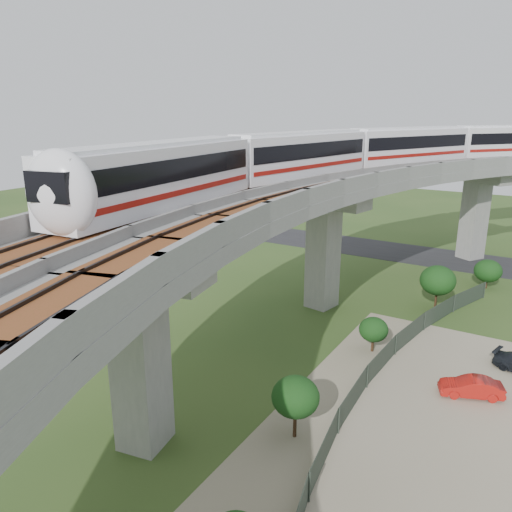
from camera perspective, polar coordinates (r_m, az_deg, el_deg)
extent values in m
plane|color=#2F4C1E|center=(34.11, -1.31, -10.99)|extent=(160.00, 160.00, 0.00)
cube|color=gray|center=(28.32, 22.24, -18.56)|extent=(18.00, 26.00, 0.04)
cube|color=#232326|center=(59.93, 14.32, 0.69)|extent=(60.00, 8.00, 0.03)
cube|color=#99968E|center=(58.86, 23.63, 3.74)|extent=(2.86, 2.93, 8.40)
cube|color=#99968E|center=(58.12, 24.17, 8.36)|extent=(7.21, 5.74, 1.20)
cube|color=#99968E|center=(40.74, 7.66, -0.14)|extent=(2.35, 2.51, 8.40)
cube|color=#99968E|center=(39.66, 7.92, 6.52)|extent=(7.31, 3.58, 1.20)
cube|color=#99968E|center=(24.45, -13.05, -12.07)|extent=(2.35, 2.51, 8.40)
cube|color=#99968E|center=(22.60, -13.82, -1.29)|extent=(7.31, 3.58, 1.20)
cube|color=gray|center=(53.31, 20.37, 9.25)|extent=(16.42, 20.91, 0.80)
cube|color=gray|center=(55.93, 16.94, 10.77)|extent=(8.66, 17.08, 1.00)
cube|color=gray|center=(50.74, 24.33, 9.54)|extent=(8.66, 17.08, 1.00)
cube|color=brown|center=(54.62, 18.57, 10.05)|extent=(10.68, 18.08, 0.12)
cube|color=black|center=(54.61, 18.59, 10.18)|extent=(9.69, 17.59, 0.12)
cube|color=brown|center=(51.97, 22.35, 9.40)|extent=(10.68, 18.08, 0.12)
cube|color=black|center=(51.95, 22.36, 9.53)|extent=(9.69, 17.59, 0.12)
cube|color=gray|center=(38.42, 6.90, 7.76)|extent=(11.77, 20.03, 0.80)
cube|color=gray|center=(40.79, 1.83, 9.64)|extent=(3.22, 18.71, 1.00)
cube|color=gray|center=(36.15, 12.71, 8.38)|extent=(3.22, 18.71, 1.00)
cube|color=brown|center=(39.59, 4.24, 8.75)|extent=(5.44, 19.05, 0.12)
cube|color=black|center=(39.57, 4.24, 8.93)|extent=(4.35, 18.88, 0.12)
cube|color=brown|center=(37.21, 9.78, 8.08)|extent=(5.44, 19.05, 0.12)
cube|color=black|center=(37.19, 9.79, 8.26)|extent=(4.35, 18.88, 0.12)
cube|color=gray|center=(23.36, -12.14, 1.95)|extent=(11.77, 20.03, 0.80)
cube|color=gray|center=(25.82, -20.19, 4.71)|extent=(3.22, 18.71, 1.00)
cube|color=gray|center=(21.04, -2.56, 3.25)|extent=(3.22, 18.71, 1.00)
cube|color=brown|center=(24.55, -16.45, 3.44)|extent=(5.44, 19.05, 0.12)
cube|color=black|center=(24.53, -16.47, 3.71)|extent=(4.35, 18.88, 0.12)
cube|color=brown|center=(22.10, -7.49, 2.59)|extent=(5.44, 19.05, 0.12)
cube|color=black|center=(22.07, -7.50, 2.89)|extent=(4.35, 18.88, 0.12)
cube|color=white|center=(27.66, -10.79, 8.96)|extent=(3.92, 15.17, 3.20)
cube|color=white|center=(27.50, -10.98, 12.47)|extent=(3.32, 14.38, 0.22)
cube|color=black|center=(27.61, -10.84, 9.88)|extent=(3.93, 14.58, 1.15)
cube|color=#9E160F|center=(27.76, -10.71, 7.42)|extent=(3.93, 14.58, 0.30)
cube|color=black|center=(27.88, -10.63, 5.98)|extent=(2.94, 12.86, 0.28)
cube|color=white|center=(40.20, 5.15, 11.40)|extent=(5.18, 15.24, 3.20)
cube|color=white|center=(40.09, 5.22, 13.82)|extent=(4.52, 14.41, 0.22)
cube|color=black|center=(40.16, 5.17, 12.04)|extent=(5.14, 14.66, 1.15)
cube|color=#9E160F|center=(40.27, 5.12, 10.34)|extent=(5.14, 14.66, 0.30)
cube|color=black|center=(40.35, 5.10, 9.33)|extent=(4.01, 12.89, 0.28)
cube|color=white|center=(52.61, 17.09, 11.92)|extent=(8.58, 14.80, 3.20)
cube|color=white|center=(52.53, 17.25, 13.76)|extent=(7.78, 13.89, 0.22)
cube|color=black|center=(52.59, 17.13, 12.41)|extent=(8.39, 14.28, 1.15)
cube|color=#9E160F|center=(52.67, 17.02, 11.11)|extent=(8.39, 14.28, 0.30)
cube|color=black|center=(52.73, 16.96, 10.34)|extent=(6.93, 12.42, 0.28)
cube|color=#9E160F|center=(64.46, 27.20, 10.88)|extent=(11.11, 13.00, 0.30)
cube|color=black|center=(64.51, 27.12, 10.26)|extent=(9.41, 11.17, 0.28)
ellipsoid|color=white|center=(22.06, -21.36, 6.70)|extent=(3.62, 2.44, 3.64)
cylinder|color=#2D382D|center=(47.37, 24.66, -3.55)|extent=(0.08, 0.08, 1.50)
cube|color=#2D382D|center=(45.28, 23.19, -4.26)|extent=(1.69, 4.77, 1.40)
cylinder|color=#2D382D|center=(43.18, 21.71, -5.08)|extent=(0.08, 0.08, 1.50)
cube|color=#2D382D|center=(41.07, 20.23, -6.01)|extent=(1.23, 4.91, 1.40)
cylinder|color=#2D382D|center=(38.95, 18.73, -7.08)|extent=(0.08, 0.08, 1.50)
cube|color=#2D382D|center=(36.84, 17.23, -8.32)|extent=(0.75, 4.99, 1.40)
cylinder|color=#2D382D|center=(34.73, 15.71, -9.74)|extent=(0.08, 0.08, 1.50)
cube|color=#2D382D|center=(32.63, 14.17, -11.39)|extent=(0.27, 5.04, 1.40)
cylinder|color=#2D382D|center=(30.56, 12.62, -13.30)|extent=(0.08, 0.08, 1.50)
cube|color=#2D382D|center=(28.52, 11.05, -15.52)|extent=(0.27, 5.04, 1.40)
cylinder|color=#2D382D|center=(26.52, 9.45, -18.13)|extent=(0.08, 0.08, 1.50)
cube|color=#2D382D|center=(24.57, 7.81, -21.19)|extent=(0.75, 4.99, 1.40)
cylinder|color=#2D382D|center=(22.71, 6.13, -24.81)|extent=(0.08, 0.08, 1.50)
cylinder|color=#382314|center=(50.16, 24.83, -2.85)|extent=(0.18, 0.18, 0.94)
ellipsoid|color=#113813|center=(49.81, 24.99, -1.55)|extent=(2.42, 2.42, 2.06)
cylinder|color=#382314|center=(42.97, 19.84, -4.80)|extent=(0.18, 0.18, 1.76)
ellipsoid|color=#113813|center=(42.41, 20.06, -2.63)|extent=(2.80, 2.80, 2.38)
cylinder|color=#382314|center=(34.91, 13.17, -9.82)|extent=(0.18, 0.18, 1.04)
ellipsoid|color=#113813|center=(34.45, 13.29, -8.18)|extent=(1.94, 1.94, 1.65)
cylinder|color=#382314|center=(26.06, 4.46, -18.53)|extent=(0.18, 0.18, 1.57)
ellipsoid|color=#113813|center=(25.24, 4.53, -15.74)|extent=(2.36, 2.36, 2.01)
imported|color=#AD1510|center=(31.59, 23.38, -13.58)|extent=(3.65, 2.38, 1.14)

